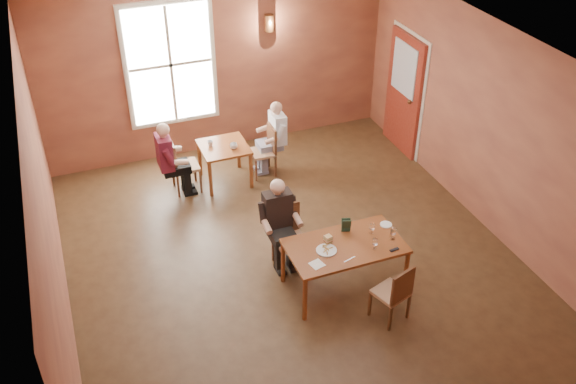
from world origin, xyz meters
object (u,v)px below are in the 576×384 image
object	(u,v)px
diner_main	(291,231)
chair_empty	(391,291)
diner_white	(264,142)
diner_maroon	(183,156)
chair_diner_main	(290,239)
second_table	(225,164)
main_table	(344,266)
chair_diner_maroon	(185,165)
chair_diner_white	(262,151)

from	to	relation	value
diner_main	chair_empty	world-z (taller)	diner_main
diner_white	diner_maroon	world-z (taller)	diner_maroon
chair_diner_main	diner_main	distance (m)	0.17
diner_main	second_table	xyz separation A→B (m)	(-0.22, 2.41, -0.29)
diner_main	chair_empty	distance (m)	1.57
second_table	chair_empty	bearing A→B (deg)	-74.86
main_table	second_table	world-z (taller)	main_table
main_table	chair_diner_maroon	xyz separation A→B (m)	(-1.37, 3.03, 0.11)
chair_diner_main	diner_main	bearing A→B (deg)	90.00
diner_main	chair_diner_white	size ratio (longest dim) A/B	1.44
chair_empty	chair_diner_main	bearing A→B (deg)	101.62
diner_main	chair_diner_white	bearing A→B (deg)	-100.11
main_table	diner_maroon	size ratio (longest dim) A/B	1.19
second_table	chair_diner_white	world-z (taller)	chair_diner_white
main_table	diner_white	world-z (taller)	diner_white
main_table	second_table	distance (m)	3.12
main_table	chair_diner_maroon	world-z (taller)	chair_diner_maroon
diner_maroon	second_table	bearing A→B (deg)	90.00
second_table	chair_diner_maroon	world-z (taller)	chair_diner_maroon
main_table	chair_diner_main	distance (m)	0.83
diner_white	chair_diner_maroon	world-z (taller)	diner_white
chair_diner_maroon	chair_diner_white	bearing A→B (deg)	90.00
chair_empty	chair_diner_white	bearing A→B (deg)	76.97
chair_diner_main	diner_white	size ratio (longest dim) A/B	0.76
chair_diner_maroon	diner_maroon	size ratio (longest dim) A/B	0.73
chair_diner_main	diner_maroon	size ratio (longest dim) A/B	0.73
diner_main	diner_maroon	distance (m)	2.58
chair_diner_main	diner_maroon	world-z (taller)	diner_maroon
second_table	chair_diner_maroon	bearing A→B (deg)	180.00
diner_main	main_table	bearing A→B (deg)	128.88
chair_empty	diner_white	size ratio (longest dim) A/B	0.70
chair_diner_white	diner_white	world-z (taller)	diner_white
main_table	second_table	bearing A→B (deg)	103.35
chair_diner_white	chair_diner_maroon	distance (m)	1.30
chair_empty	diner_white	bearing A→B (deg)	76.51
second_table	diner_maroon	world-z (taller)	diner_maroon
second_table	chair_diner_maroon	xyz separation A→B (m)	(-0.65, 0.00, 0.12)
main_table	chair_empty	world-z (taller)	chair_empty
main_table	chair_diner_maroon	bearing A→B (deg)	114.31
chair_diner_white	chair_diner_maroon	xyz separation A→B (m)	(-1.30, 0.00, 0.03)
main_table	diner_maroon	bearing A→B (deg)	114.78
main_table	chair_diner_main	xyz separation A→B (m)	(-0.50, 0.65, 0.11)
chair_diner_main	chair_diner_maroon	xyz separation A→B (m)	(-0.87, 2.38, -0.00)
diner_white	main_table	bearing A→B (deg)	-179.25
diner_main	chair_diner_maroon	bearing A→B (deg)	-70.17
main_table	chair_diner_white	world-z (taller)	chair_diner_white
diner_maroon	diner_main	bearing A→B (deg)	20.45
second_table	chair_diner_maroon	distance (m)	0.66
diner_maroon	chair_empty	bearing A→B (deg)	24.33
chair_diner_maroon	diner_maroon	world-z (taller)	diner_maroon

